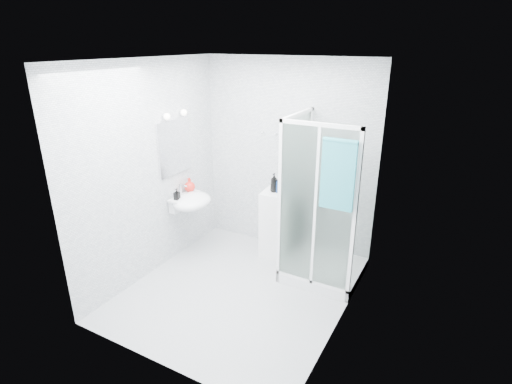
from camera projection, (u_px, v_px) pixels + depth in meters
The scene contains 12 objects.
room at pixel (236, 188), 4.23m from camera, with size 2.40×2.60×2.60m.
shower_enclosure at pixel (317, 244), 4.86m from camera, with size 0.90×0.95×2.00m.
wall_basin at pixel (190, 201), 5.22m from camera, with size 0.46×0.56×0.35m.
mirror at pixel (175, 147), 5.06m from camera, with size 0.02×0.60×0.70m, color white.
vanity_lights at pixel (175, 114), 4.89m from camera, with size 0.10×0.40×0.08m.
wall_hooks at pixel (269, 133), 5.26m from camera, with size 0.23×0.06×0.03m.
storage_cabinet at pixel (277, 224), 5.35m from camera, with size 0.41×0.42×0.92m.
hand_towel at pixel (338, 173), 4.01m from camera, with size 0.35×0.05×0.75m.
shampoo_bottle_a at pixel (274, 183), 5.15m from camera, with size 0.10×0.10×0.25m, color black.
shampoo_bottle_b at pixel (281, 184), 5.15m from camera, with size 0.10×0.11×0.23m, color navy.
soap_dispenser_orange at pixel (190, 185), 5.35m from camera, with size 0.15×0.15×0.19m, color red.
soap_dispenser_black at pixel (177, 194), 5.08m from camera, with size 0.07×0.07×0.15m, color black.
Camera 1 is at (2.09, -3.38, 2.77)m, focal length 28.00 mm.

